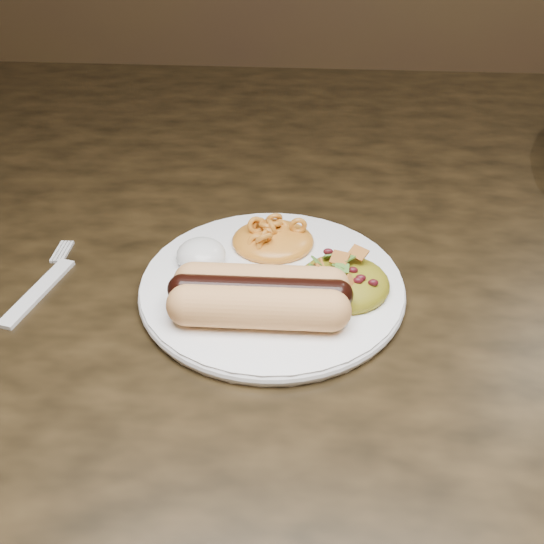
{
  "coord_description": "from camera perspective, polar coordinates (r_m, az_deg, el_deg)",
  "views": [
    {
      "loc": [
        -0.02,
        -0.61,
        1.11
      ],
      "look_at": [
        -0.05,
        -0.16,
        0.77
      ],
      "focal_mm": 42.0,
      "sensor_mm": 36.0,
      "label": 1
    }
  ],
  "objects": [
    {
      "name": "plate",
      "position": [
        0.57,
        -0.0,
        -1.3
      ],
      "size": [
        0.24,
        0.24,
        0.01
      ],
      "primitive_type": "cylinder",
      "rotation": [
        0.0,
        0.0,
        0.03
      ],
      "color": "white",
      "rests_on": "table"
    },
    {
      "name": "mac_and_cheese",
      "position": [
        0.61,
        0.08,
        3.67
      ],
      "size": [
        0.09,
        0.09,
        0.03
      ],
      "primitive_type": "ellipsoid",
      "rotation": [
        0.0,
        0.0,
        -0.2
      ],
      "color": "gold",
      "rests_on": "plate"
    },
    {
      "name": "taco_salad",
      "position": [
        0.55,
        6.45,
        -0.36
      ],
      "size": [
        0.08,
        0.08,
        0.04
      ],
      "rotation": [
        0.0,
        0.0,
        0.23
      ],
      "color": "#B87017",
      "rests_on": "plate"
    },
    {
      "name": "fork",
      "position": [
        0.61,
        -20.26,
        -1.7
      ],
      "size": [
        0.05,
        0.13,
        0.0
      ],
      "primitive_type": "cube",
      "rotation": [
        0.0,
        0.0,
        -0.24
      ],
      "color": "white",
      "rests_on": "table"
    },
    {
      "name": "table",
      "position": [
        0.76,
        4.54,
        -0.17
      ],
      "size": [
        1.6,
        0.9,
        0.75
      ],
      "color": "#332512",
      "rests_on": "floor"
    },
    {
      "name": "sour_cream",
      "position": [
        0.59,
        -6.41,
        1.99
      ],
      "size": [
        0.05,
        0.05,
        0.03
      ],
      "primitive_type": "ellipsoid",
      "rotation": [
        0.0,
        0.0,
        -0.02
      ],
      "color": "white",
      "rests_on": "plate"
    },
    {
      "name": "hotdog",
      "position": [
        0.52,
        -1.1,
        -2.07
      ],
      "size": [
        0.13,
        0.07,
        0.03
      ],
      "rotation": [
        0.0,
        0.0,
        0.01
      ],
      "color": "tan",
      "rests_on": "plate"
    }
  ]
}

